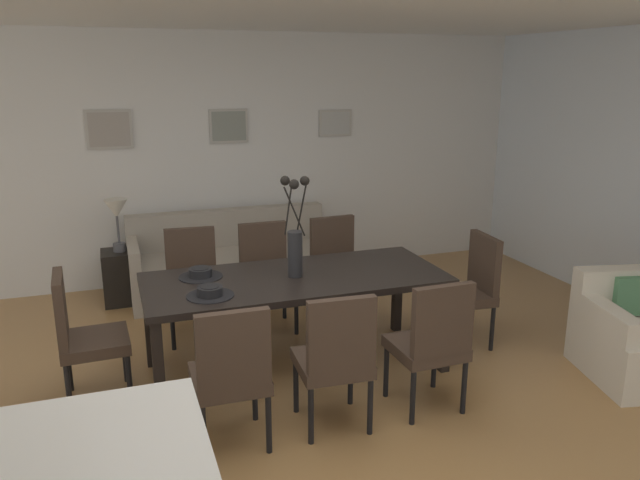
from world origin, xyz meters
name	(u,v)px	position (x,y,z in m)	size (l,w,h in m)	color
ground_plane	(293,431)	(0.00, 0.00, 0.00)	(9.00, 9.00, 0.00)	#A87A47
back_wall_panel	(203,159)	(0.00, 3.25, 1.30)	(9.00, 0.10, 2.60)	silver
dining_table	(295,285)	(0.27, 0.82, 0.67)	(2.20, 0.94, 0.74)	black
dining_chair_near_left	(231,370)	(-0.39, -0.05, 0.51)	(0.45, 0.45, 0.92)	#3D2D23
dining_chair_near_right	(192,278)	(-0.37, 1.71, 0.51)	(0.47, 0.47, 0.92)	#3D2D23
dining_chair_far_left	(336,355)	(0.26, -0.06, 0.51)	(0.46, 0.46, 0.92)	#3D2D23
dining_chair_far_right	(266,271)	(0.27, 1.70, 0.51)	(0.44, 0.44, 0.92)	#3D2D23
dining_chair_mid_left	(432,340)	(0.93, -0.05, 0.51)	(0.45, 0.45, 0.92)	#3D2D23
dining_chair_mid_right	(337,263)	(0.93, 1.71, 0.51)	(0.47, 0.47, 0.92)	#3D2D23
dining_chair_head_west	(82,332)	(-1.22, 0.83, 0.51)	(0.46, 0.46, 0.92)	#3D2D23
dining_chair_head_east	(471,285)	(1.76, 0.80, 0.51)	(0.47, 0.47, 0.92)	#3D2D23
centerpiece_vase	(295,239)	(0.27, 0.82, 1.02)	(0.21, 0.23, 0.73)	#232326
placemat_near_left	(210,296)	(-0.39, 0.61, 0.74)	(0.32, 0.32, 0.01)	black
bowl_near_left	(210,290)	(-0.39, 0.61, 0.78)	(0.17, 0.17, 0.07)	black
placemat_near_right	(201,277)	(-0.39, 1.03, 0.74)	(0.32, 0.32, 0.01)	black
bowl_near_right	(201,272)	(-0.39, 1.03, 0.78)	(0.17, 0.17, 0.07)	black
sofa	(234,265)	(0.18, 2.70, 0.28)	(2.06, 0.84, 0.80)	#A89E8E
side_table	(122,277)	(-0.92, 2.73, 0.26)	(0.36, 0.36, 0.52)	black
table_lamp	(117,213)	(-0.92, 2.73, 0.89)	(0.22, 0.22, 0.51)	#4C4C51
framed_picture_left	(109,129)	(-0.92, 3.18, 1.64)	(0.44, 0.03, 0.38)	#B2ADA3
framed_picture_center	(229,126)	(0.27, 3.18, 1.64)	(0.41, 0.03, 0.35)	#B2ADA3
framed_picture_right	(335,123)	(1.46, 3.18, 1.64)	(0.38, 0.03, 0.29)	#B2ADA3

